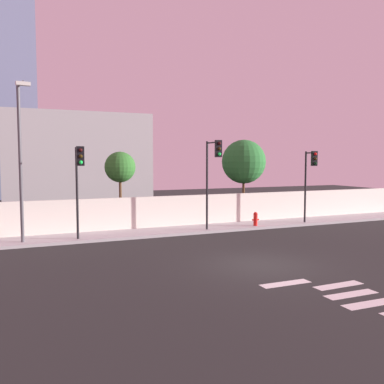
% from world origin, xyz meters
% --- Properties ---
extents(ground_plane, '(80.00, 80.00, 0.00)m').
position_xyz_m(ground_plane, '(0.00, 0.00, 0.00)').
color(ground_plane, black).
extents(sidewalk, '(36.00, 2.40, 0.15)m').
position_xyz_m(sidewalk, '(0.00, 8.20, 0.07)').
color(sidewalk, '#ACACAC').
rests_on(sidewalk, ground).
extents(perimeter_wall, '(36.00, 0.18, 1.80)m').
position_xyz_m(perimeter_wall, '(0.00, 9.49, 1.05)').
color(perimeter_wall, white).
rests_on(perimeter_wall, sidewalk).
extents(crosswalk_marking, '(3.35, 3.85, 0.01)m').
position_xyz_m(crosswalk_marking, '(0.44, -4.10, 0.00)').
color(crosswalk_marking, silver).
rests_on(crosswalk_marking, ground).
extents(traffic_light_left, '(0.36, 1.16, 4.46)m').
position_xyz_m(traffic_light_left, '(8.08, 7.05, 3.41)').
color(traffic_light_left, black).
rests_on(traffic_light_left, sidewalk).
extents(traffic_light_center, '(0.35, 1.74, 4.97)m').
position_xyz_m(traffic_light_center, '(1.25, 6.77, 3.77)').
color(traffic_light_center, black).
rests_on(traffic_light_center, sidewalk).
extents(traffic_light_right, '(0.34, 1.65, 4.55)m').
position_xyz_m(traffic_light_right, '(-5.85, 6.79, 3.49)').
color(traffic_light_right, black).
rests_on(traffic_light_right, sidewalk).
extents(street_lamp_curbside, '(0.63, 1.70, 7.38)m').
position_xyz_m(street_lamp_curbside, '(-8.37, 7.55, 4.44)').
color(street_lamp_curbside, '#4C4C51').
rests_on(street_lamp_curbside, sidewalk).
extents(fire_hydrant, '(0.44, 0.26, 0.82)m').
position_xyz_m(fire_hydrant, '(4.51, 7.58, 0.59)').
color(fire_hydrant, red).
rests_on(fire_hydrant, sidewalk).
extents(roadside_tree_leftmost, '(1.83, 1.83, 4.57)m').
position_xyz_m(roadside_tree_leftmost, '(-2.87, 10.87, 3.63)').
color(roadside_tree_leftmost, brown).
rests_on(roadside_tree_leftmost, ground).
extents(roadside_tree_midleft, '(2.96, 2.96, 5.45)m').
position_xyz_m(roadside_tree_midleft, '(5.61, 10.87, 3.95)').
color(roadside_tree_midleft, brown).
rests_on(roadside_tree_midleft, ground).
extents(low_building_distant, '(11.91, 6.00, 8.00)m').
position_xyz_m(low_building_distant, '(-3.62, 23.49, 4.00)').
color(low_building_distant, '#A0A0A0').
rests_on(low_building_distant, ground).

